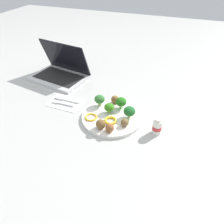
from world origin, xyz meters
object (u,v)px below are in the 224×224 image
object	(u,v)px
broccoli_floret_near_rim	(109,107)
knife	(66,100)
laptop	(61,72)
yogurt_bottle	(157,127)
pepper_ring_front_right	(91,117)
napkin	(66,102)
meatball_front_right	(101,124)
pepper_ring_back_left	(111,120)
fork	(62,103)
broccoli_floret_mid_left	(100,99)
meatball_mid_left	(110,128)
broccoli_floret_center	(121,102)
plate	(112,117)
meatball_back_right	(125,122)
meatball_mid_right	(115,99)
broccoli_floret_mid_right	(129,111)

from	to	relation	value
broccoli_floret_near_rim	knife	size ratio (longest dim) A/B	0.33
broccoli_floret_near_rim	laptop	distance (m)	0.48
broccoli_floret_near_rim	yogurt_bottle	world-z (taller)	yogurt_bottle
broccoli_floret_near_rim	pepper_ring_front_right	world-z (taller)	broccoli_floret_near_rim
napkin	knife	world-z (taller)	knife
meatball_front_right	pepper_ring_back_left	bearing A→B (deg)	-113.40
fork	meatball_front_right	bearing A→B (deg)	156.34
broccoli_floret_mid_left	pepper_ring_front_right	world-z (taller)	broccoli_floret_mid_left
napkin	laptop	bearing A→B (deg)	-55.06
pepper_ring_front_right	fork	size ratio (longest dim) A/B	0.47
meatball_mid_left	knife	bearing A→B (deg)	-27.41
broccoli_floret_center	meatball_front_right	size ratio (longest dim) A/B	1.34
plate	broccoli_floret_center	world-z (taller)	broccoli_floret_center
broccoli_floret_center	meatball_mid_left	distance (m)	0.17
meatball_back_right	laptop	size ratio (longest dim) A/B	0.10
pepper_ring_back_left	fork	size ratio (longest dim) A/B	0.47
broccoli_floret_near_rim	meatball_mid_left	size ratio (longest dim) A/B	1.32
meatball_mid_left	pepper_ring_back_left	bearing A→B (deg)	-72.63
meatball_mid_right	meatball_front_right	xyz separation A→B (m)	(-0.01, 0.20, 0.00)
napkin	fork	world-z (taller)	fork
plate	pepper_ring_back_left	bearing A→B (deg)	101.49
napkin	broccoli_floret_near_rim	bearing A→B (deg)	175.92
pepper_ring_back_left	knife	bearing A→B (deg)	-18.63
plate	meatball_front_right	xyz separation A→B (m)	(0.02, 0.10, 0.03)
plate	broccoli_floret_center	size ratio (longest dim) A/B	4.92
plate	napkin	distance (m)	0.27
meatball_mid_left	meatball_back_right	xyz separation A→B (m)	(-0.05, -0.06, -0.00)
pepper_ring_back_left	knife	xyz separation A→B (m)	(0.28, -0.10, -0.01)
meatball_mid_right	fork	bearing A→B (deg)	18.65
broccoli_floret_center	laptop	world-z (taller)	laptop
broccoli_floret_center	broccoli_floret_near_rim	xyz separation A→B (m)	(0.04, 0.05, -0.01)
plate	broccoli_floret_mid_left	world-z (taller)	broccoli_floret_mid_left
broccoli_floret_mid_right	fork	world-z (taller)	broccoli_floret_mid_right
broccoli_floret_mid_left	meatball_mid_left	bearing A→B (deg)	125.30
pepper_ring_back_left	fork	distance (m)	0.29
napkin	meatball_back_right	bearing A→B (deg)	166.59
meatball_front_right	fork	world-z (taller)	meatball_front_right
napkin	yogurt_bottle	size ratio (longest dim) A/B	2.24
broccoli_floret_near_rim	laptop	world-z (taller)	laptop
broccoli_floret_center	pepper_ring_back_left	distance (m)	0.12
napkin	yogurt_bottle	bearing A→B (deg)	172.60
pepper_ring_back_left	knife	world-z (taller)	pepper_ring_back_left
napkin	fork	bearing A→B (deg)	65.35
pepper_ring_back_left	broccoli_floret_mid_left	bearing A→B (deg)	-46.21
yogurt_bottle	broccoli_floret_mid_right	bearing A→B (deg)	-17.13
yogurt_bottle	laptop	distance (m)	0.70
broccoli_floret_near_rim	napkin	size ratio (longest dim) A/B	0.28
broccoli_floret_center	meatball_back_right	size ratio (longest dim) A/B	1.64
broccoli_floret_mid_right	broccoli_floret_near_rim	world-z (taller)	broccoli_floret_mid_right
broccoli_floret_mid_right	fork	size ratio (longest dim) A/B	0.47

